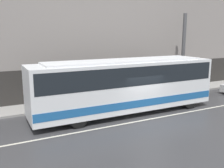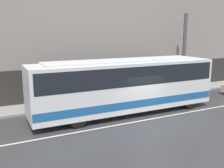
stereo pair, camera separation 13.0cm
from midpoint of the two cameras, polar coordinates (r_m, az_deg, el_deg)
ground_plane at (r=15.05m, az=8.17°, el=-8.00°), size 60.00×60.00×0.00m
sidewalk at (r=19.28m, az=-0.64°, el=-3.33°), size 60.00×2.31×0.14m
building_facade at (r=19.82m, az=-2.36°, el=11.09°), size 60.00×0.35×10.10m
lane_stripe at (r=15.05m, az=8.17°, el=-7.98°), size 54.00×0.14×0.01m
transit_bus at (r=15.65m, az=2.92°, el=0.15°), size 11.94×2.61×3.41m
utility_pole_near at (r=22.42m, az=15.80°, el=6.95°), size 0.30×0.30×6.52m
pedestrian_waiting at (r=18.02m, az=-5.54°, el=-1.75°), size 0.36×0.36×1.61m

